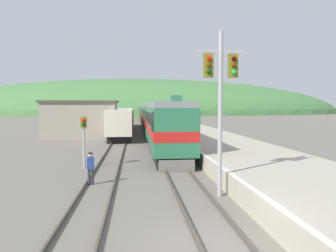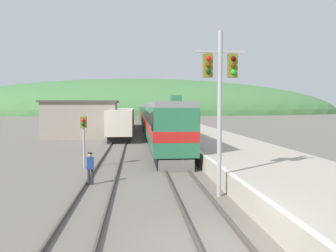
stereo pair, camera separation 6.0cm
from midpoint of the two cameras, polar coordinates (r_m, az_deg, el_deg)
The scene contains 15 objects.
ground_plane at distance 10.19m, azimuth 9.33°, elevation -19.86°, with size 500.00×500.00×0.00m, color slate.
track_main at distance 79.16m, azimuth -3.92°, elevation 0.63°, with size 1.52×180.00×0.16m.
track_siding at distance 79.15m, azimuth -7.04°, elevation 0.61°, with size 1.52×180.00×0.16m.
platform at distance 59.61m, azimuth 1.52°, elevation 0.09°, with size 6.73×140.00×1.00m.
distant_hills at distance 178.61m, azimuth -4.92°, elevation 2.19°, with size 219.52×98.78×36.69m.
station_shed at distance 42.50m, azimuth -15.02°, elevation 1.14°, with size 9.30×5.28×4.71m.
express_train_lead_car at distance 29.06m, azimuth -0.84°, elevation 0.20°, with size 2.86×19.35×4.68m.
carriage_second at distance 49.97m, azimuth -2.88°, elevation 1.56°, with size 2.85×20.39×4.32m.
carriage_third at distance 71.21m, azimuth -3.73°, elevation 2.13°, with size 2.85×20.39×4.32m.
carriage_fourth at distance 92.47m, azimuth -4.19°, elevation 2.44°, with size 2.85×20.39×4.32m.
carriage_fifth at distance 113.72m, azimuth -4.47°, elevation 2.64°, with size 2.85×20.39×4.32m.
siding_train at distance 51.55m, azimuth -7.76°, elevation 1.04°, with size 2.90×34.18×3.58m.
signal_mast_main at distance 14.60m, azimuth 9.02°, elevation 6.39°, with size 2.20×0.42×7.30m.
signal_post_siding at distance 21.89m, azimuth -14.55°, elevation -0.76°, with size 0.36×0.42×3.40m.
track_worker at distance 17.31m, azimuth -13.43°, elevation -6.89°, with size 0.40×0.30×1.66m.
Camera 1 is at (-2.49, -9.02, 4.03)m, focal length 35.00 mm.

